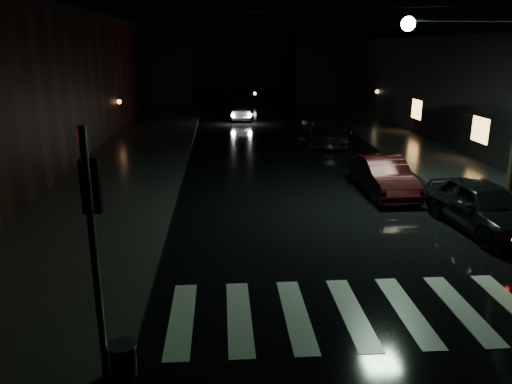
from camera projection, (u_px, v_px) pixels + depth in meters
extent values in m
plane|color=black|center=(240.00, 330.00, 9.97)|extent=(120.00, 120.00, 0.00)
cube|color=#282826|center=(120.00, 167.00, 23.01)|extent=(6.00, 44.00, 0.15)
cube|color=#282826|center=(436.00, 162.00, 24.01)|extent=(4.00, 44.00, 0.15)
cube|color=black|center=(126.00, 60.00, 51.23)|extent=(14.00, 10.00, 8.00)
cube|color=black|center=(355.00, 65.00, 52.98)|extent=(14.00, 10.00, 7.00)
cube|color=beige|center=(380.00, 311.00, 10.64)|extent=(9.00, 3.00, 0.01)
cylinder|color=slate|center=(95.00, 261.00, 7.74)|extent=(0.12, 0.12, 4.20)
cylinder|color=black|center=(123.00, 361.00, 8.28)|extent=(0.44, 0.44, 0.55)
cylinder|color=slate|center=(122.00, 346.00, 8.19)|extent=(0.48, 0.48, 0.04)
cube|color=black|center=(91.00, 186.00, 7.59)|extent=(0.28, 0.16, 0.85)
sphere|color=#0CFF33|center=(94.00, 200.00, 7.75)|extent=(0.20, 0.20, 0.20)
cylinder|color=slate|center=(472.00, 21.00, 15.42)|extent=(4.00, 0.08, 0.08)
sphere|color=#BFFFD8|center=(408.00, 24.00, 15.31)|extent=(0.44, 0.44, 0.44)
imported|color=black|center=(483.00, 206.00, 15.16)|extent=(2.25, 4.67, 1.54)
imported|color=black|center=(383.00, 176.00, 18.88)|extent=(1.56, 4.34, 1.42)
imported|color=black|center=(327.00, 130.00, 28.86)|extent=(2.82, 5.49, 1.53)
imported|color=black|center=(325.00, 125.00, 31.04)|extent=(2.57, 5.29, 1.45)
imported|color=black|center=(240.00, 111.00, 37.88)|extent=(1.42, 3.98, 1.31)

